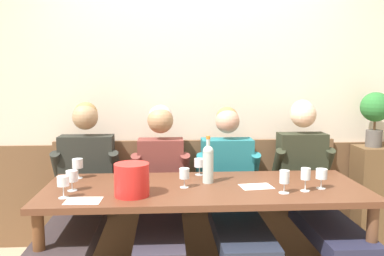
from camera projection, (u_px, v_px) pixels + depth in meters
name	position (u px, v px, depth m)	size (l,w,h in m)	color
room_wall_back	(195.00, 87.00, 3.57)	(6.80, 0.08, 2.80)	beige
wood_wainscot_panel	(195.00, 194.00, 3.64)	(6.80, 0.03, 0.90)	brown
wall_bench	(197.00, 220.00, 3.46)	(2.44, 0.42, 0.94)	brown
dining_table	(205.00, 198.00, 2.75)	(2.14, 0.82, 0.76)	brown
person_left_seat	(78.00, 197.00, 2.99)	(0.53, 1.23, 1.29)	#333133
person_center_right_seat	(160.00, 194.00, 3.04)	(0.47, 1.23, 1.26)	#33363F
person_center_left_seat	(234.00, 196.00, 3.07)	(0.52, 1.23, 1.24)	#2A252F
person_right_seat	(315.00, 190.00, 3.12)	(0.50, 1.23, 1.30)	#333635
ice_bucket	(132.00, 180.00, 2.52)	(0.22, 0.22, 0.20)	red
wine_bottle_amber_mid	(208.00, 163.00, 2.82)	(0.08, 0.08, 0.33)	silver
wine_glass_by_bottle	(72.00, 177.00, 2.63)	(0.07, 0.07, 0.13)	silver
wine_glass_center_front	(306.00, 175.00, 2.61)	(0.06, 0.06, 0.15)	silver
wine_glass_mid_left	(184.00, 175.00, 2.70)	(0.07, 0.07, 0.13)	silver
wine_glass_mid_right	(78.00, 164.00, 2.94)	(0.08, 0.08, 0.14)	silver
wine_glass_left_end	(321.00, 174.00, 2.68)	(0.07, 0.07, 0.13)	silver
wine_glass_center_rear	(284.00, 178.00, 2.57)	(0.07, 0.07, 0.15)	silver
wine_glass_right_end	(63.00, 182.00, 2.47)	(0.07, 0.07, 0.14)	silver
wine_glass_near_bucket	(199.00, 163.00, 3.04)	(0.08, 0.08, 0.12)	silver
tasting_sheet_left_guest	(256.00, 186.00, 2.73)	(0.21, 0.15, 0.00)	white
tasting_sheet_right_guest	(83.00, 201.00, 2.43)	(0.21, 0.15, 0.00)	white
corner_pedestal	(370.00, 197.00, 3.56)	(0.28, 0.28, 0.89)	brown
potted_plant	(375.00, 111.00, 3.47)	(0.25, 0.25, 0.47)	#524C47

